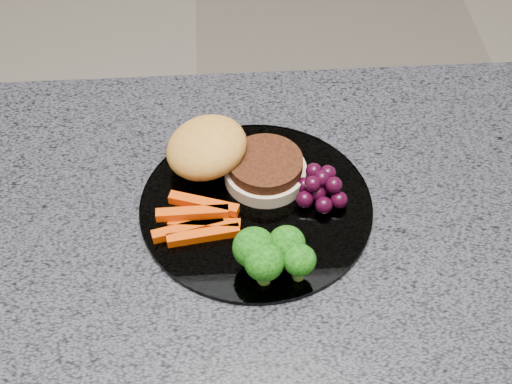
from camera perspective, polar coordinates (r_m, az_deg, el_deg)
countertop at (r=0.78m, az=-7.94°, el=-5.99°), size 1.20×0.60×0.04m
plate at (r=0.80m, az=0.00°, el=-1.10°), size 0.26×0.26×0.01m
burger at (r=0.81m, az=-2.30°, el=2.74°), size 0.17×0.12×0.05m
carrot_sticks at (r=0.77m, az=-4.61°, el=-2.22°), size 0.10×0.06×0.02m
broccoli at (r=0.71m, az=1.25°, el=-4.91°), size 0.08×0.06×0.05m
grape_bunch at (r=0.79m, az=5.23°, el=0.40°), size 0.06×0.06×0.03m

